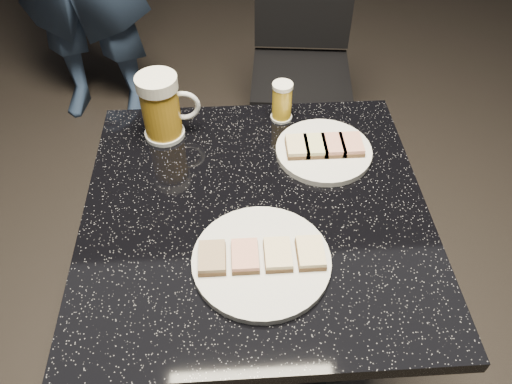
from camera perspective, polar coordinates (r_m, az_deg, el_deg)
floor at (r=1.65m, az=0.00°, el=-19.52°), size 6.00×6.00×0.00m
plate_large at (r=0.92m, az=0.62°, el=-7.85°), size 0.26×0.26×0.01m
plate_small at (r=1.14m, az=7.73°, el=4.66°), size 0.22×0.22×0.01m
table at (r=1.20m, az=0.00°, el=-9.62°), size 0.70×0.70×0.75m
beer_mug at (r=1.15m, az=-10.71°, el=9.52°), size 0.14×0.09×0.16m
beer_tumbler at (r=1.20m, az=2.99°, el=10.30°), size 0.05×0.05×0.10m
chair at (r=1.95m, az=5.21°, el=14.90°), size 0.40×0.40×0.85m
canapes_on_plate_large at (r=0.91m, az=0.63°, el=-7.25°), size 0.23×0.07×0.02m
canapes_on_plate_small at (r=1.13m, az=7.81°, el=5.28°), size 0.17×0.07×0.02m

